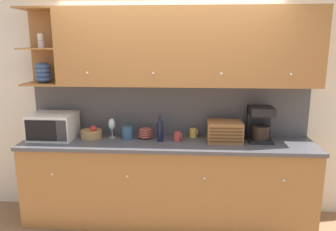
% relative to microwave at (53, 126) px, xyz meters
% --- Properties ---
extents(ground_plane, '(24.00, 24.00, 0.00)m').
position_rel_microwave_xyz_m(ground_plane, '(1.32, 0.25, -1.10)').
color(ground_plane, '#896647').
extents(wall_back, '(5.64, 0.06, 2.60)m').
position_rel_microwave_xyz_m(wall_back, '(1.32, 0.28, 0.20)').
color(wall_back, silver).
rests_on(wall_back, ground_plane).
extents(counter_unit, '(3.26, 0.63, 0.96)m').
position_rel_microwave_xyz_m(counter_unit, '(1.32, -0.05, -0.62)').
color(counter_unit, '#A36B38').
rests_on(counter_unit, ground_plane).
extents(backsplash_panel, '(3.24, 0.01, 0.62)m').
position_rel_microwave_xyz_m(backsplash_panel, '(1.32, 0.25, 0.16)').
color(backsplash_panel, '#4C4C51').
rests_on(backsplash_panel, counter_unit).
extents(upper_cabinets, '(3.24, 0.40, 0.83)m').
position_rel_microwave_xyz_m(upper_cabinets, '(1.48, 0.06, 0.89)').
color(upper_cabinets, '#A36B38').
rests_on(upper_cabinets, backsplash_panel).
extents(microwave, '(0.49, 0.43, 0.29)m').
position_rel_microwave_xyz_m(microwave, '(0.00, 0.00, 0.00)').
color(microwave, silver).
rests_on(microwave, counter_unit).
extents(fruit_basket, '(0.25, 0.25, 0.15)m').
position_rel_microwave_xyz_m(fruit_basket, '(0.43, 0.04, -0.09)').
color(fruit_basket, '#A87F4C').
rests_on(fruit_basket, counter_unit).
extents(wine_glass, '(0.08, 0.08, 0.23)m').
position_rel_microwave_xyz_m(wine_glass, '(0.67, 0.06, 0.01)').
color(wine_glass, silver).
rests_on(wine_glass, counter_unit).
extents(storage_canister, '(0.13, 0.13, 0.16)m').
position_rel_microwave_xyz_m(storage_canister, '(0.86, 0.02, -0.06)').
color(storage_canister, '#33567A').
rests_on(storage_canister, counter_unit).
extents(bowl_stack_on_counter, '(0.19, 0.19, 0.12)m').
position_rel_microwave_xyz_m(bowl_stack_on_counter, '(1.06, 0.08, -0.09)').
color(bowl_stack_on_counter, '#9E473D').
rests_on(bowl_stack_on_counter, counter_unit).
extents(wine_bottle, '(0.07, 0.07, 0.30)m').
position_rel_microwave_xyz_m(wine_bottle, '(1.24, -0.04, -0.01)').
color(wine_bottle, black).
rests_on(wine_bottle, counter_unit).
extents(mug, '(0.09, 0.08, 0.10)m').
position_rel_microwave_xyz_m(mug, '(1.43, -0.03, -0.09)').
color(mug, '#B73D38').
rests_on(mug, counter_unit).
extents(mug_blue_second, '(0.10, 0.08, 0.11)m').
position_rel_microwave_xyz_m(mug_blue_second, '(1.61, 0.15, -0.09)').
color(mug_blue_second, gold).
rests_on(mug_blue_second, counter_unit).
extents(bread_box, '(0.38, 0.31, 0.23)m').
position_rel_microwave_xyz_m(bread_box, '(1.96, 0.01, -0.03)').
color(bread_box, '#996033').
rests_on(bread_box, counter_unit).
extents(coffee_maker, '(0.26, 0.27, 0.39)m').
position_rel_microwave_xyz_m(coffee_maker, '(2.35, 0.05, 0.05)').
color(coffee_maker, black).
rests_on(coffee_maker, counter_unit).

